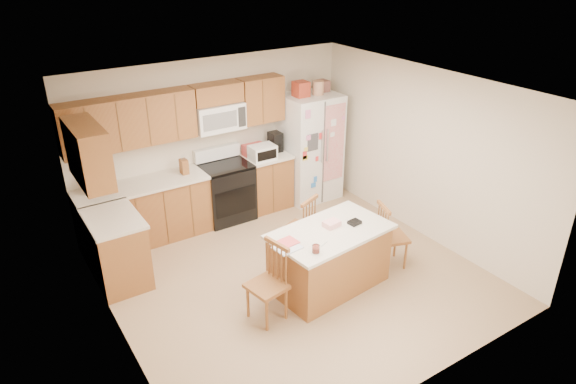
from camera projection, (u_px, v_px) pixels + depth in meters
ground at (294, 275)px, 6.84m from camera, size 4.50×4.50×0.00m
room_shell at (294, 177)px, 6.21m from camera, size 4.60×4.60×2.52m
cabinetry at (167, 183)px, 7.31m from camera, size 3.36×1.56×2.15m
stove at (226, 191)px, 8.09m from camera, size 0.76×0.65×1.13m
refrigerator at (310, 146)px, 8.62m from camera, size 0.90×0.79×2.04m
island at (330, 258)px, 6.46m from camera, size 1.62×1.03×0.91m
windsor_chair_left at (268, 285)px, 5.88m from camera, size 0.46×0.48×0.96m
windsor_chair_back at (300, 229)px, 7.05m from camera, size 0.53×0.52×0.95m
windsor_chair_right at (391, 237)px, 6.89m from camera, size 0.48×0.49×0.92m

